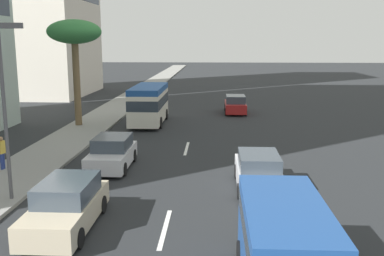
# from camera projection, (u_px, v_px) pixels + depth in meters

# --- Properties ---
(ground_plane) EXTENTS (198.00, 198.00, 0.00)m
(ground_plane) POSITION_uv_depth(u_px,v_px,m) (194.00, 122.00, 34.26)
(ground_plane) COLOR #26282B
(sidewalk_right) EXTENTS (162.00, 3.33, 0.15)m
(sidewalk_right) POSITION_uv_depth(u_px,v_px,m) (98.00, 121.00, 34.63)
(sidewalk_right) COLOR gray
(sidewalk_right) RESTS_ON ground_plane
(lane_stripe_mid) EXTENTS (3.20, 0.16, 0.01)m
(lane_stripe_mid) POSITION_uv_depth(u_px,v_px,m) (165.00, 229.00, 14.84)
(lane_stripe_mid) COLOR silver
(lane_stripe_mid) RESTS_ON ground_plane
(lane_stripe_far) EXTENTS (3.20, 0.16, 0.01)m
(lane_stripe_far) POSITION_uv_depth(u_px,v_px,m) (187.00, 148.00, 25.94)
(lane_stripe_far) COLOR silver
(lane_stripe_far) RESTS_ON ground_plane
(van_lead) EXTENTS (4.70, 2.09, 2.35)m
(van_lead) POSITION_uv_depth(u_px,v_px,m) (284.00, 244.00, 10.71)
(van_lead) COLOR #1E478C
(van_lead) RESTS_ON ground_plane
(car_third) EXTENTS (4.56, 1.87, 1.61)m
(car_third) POSITION_uv_depth(u_px,v_px,m) (67.00, 206.00, 14.80)
(car_third) COLOR beige
(car_third) RESTS_ON ground_plane
(car_fourth) EXTENTS (4.20, 1.83, 1.57)m
(car_fourth) POSITION_uv_depth(u_px,v_px,m) (235.00, 105.00, 38.55)
(car_fourth) COLOR #A51E1E
(car_fourth) RESTS_ON ground_plane
(minibus_fifth) EXTENTS (6.53, 2.35, 2.87)m
(minibus_fifth) POSITION_uv_depth(u_px,v_px,m) (149.00, 103.00, 33.48)
(minibus_fifth) COLOR silver
(minibus_fifth) RESTS_ON ground_plane
(car_sixth) EXTENTS (4.39, 1.85, 1.57)m
(car_sixth) POSITION_uv_depth(u_px,v_px,m) (258.00, 172.00, 18.73)
(car_sixth) COLOR silver
(car_sixth) RESTS_ON ground_plane
(car_seventh) EXTENTS (4.08, 1.87, 1.56)m
(car_seventh) POSITION_uv_depth(u_px,v_px,m) (112.00, 153.00, 21.86)
(car_seventh) COLOR silver
(car_seventh) RESTS_ON ground_plane
(pedestrian_near_lamp) EXTENTS (0.37, 0.30, 1.58)m
(pedestrian_near_lamp) POSITION_uv_depth(u_px,v_px,m) (2.00, 151.00, 21.09)
(pedestrian_near_lamp) COLOR navy
(pedestrian_near_lamp) RESTS_ON sidewalk_right
(palm_tree) EXTENTS (3.79, 3.79, 7.52)m
(palm_tree) POSITION_uv_depth(u_px,v_px,m) (74.00, 35.00, 31.28)
(palm_tree) COLOR brown
(palm_tree) RESTS_ON sidewalk_right
(street_lamp) EXTENTS (0.24, 0.97, 6.71)m
(street_lamp) POSITION_uv_depth(u_px,v_px,m) (6.00, 92.00, 16.47)
(street_lamp) COLOR #4C4C51
(street_lamp) RESTS_ON sidewalk_right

